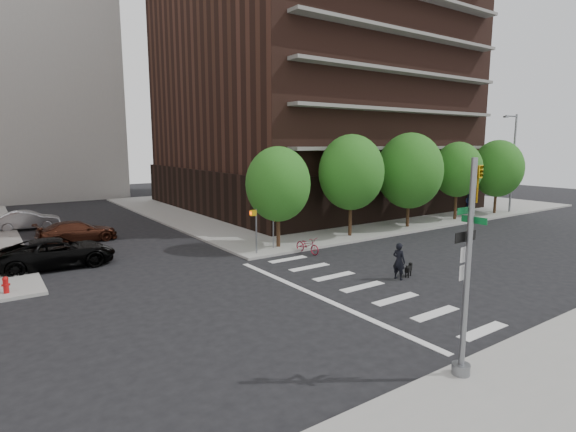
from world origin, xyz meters
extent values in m
plane|color=black|center=(0.00, 0.00, 0.00)|extent=(120.00, 120.00, 0.00)
cube|color=gray|center=(20.50, 23.50, 0.07)|extent=(39.00, 33.00, 0.15)
cube|color=silver|center=(3.00, -6.00, 0.01)|extent=(2.40, 0.50, 0.01)
cube|color=silver|center=(3.00, -4.00, 0.01)|extent=(2.40, 0.50, 0.01)
cube|color=silver|center=(3.00, -2.00, 0.01)|extent=(2.40, 0.50, 0.01)
cube|color=silver|center=(3.00, 0.00, 0.01)|extent=(2.40, 0.50, 0.01)
cube|color=silver|center=(3.00, 2.00, 0.01)|extent=(2.40, 0.50, 0.01)
cube|color=silver|center=(3.00, 4.00, 0.01)|extent=(2.40, 0.50, 0.01)
cube|color=silver|center=(3.00, 6.00, 0.01)|extent=(2.40, 0.50, 0.01)
cube|color=silver|center=(0.50, 0.00, 0.01)|extent=(0.30, 13.00, 0.01)
cube|color=black|center=(18.00, 24.00, 2.15)|extent=(25.50, 25.50, 4.00)
cube|color=maroon|center=(31.20, 14.50, 2.95)|extent=(1.40, 5.00, 0.20)
cylinder|color=#301E11|center=(4.00, 8.50, 1.30)|extent=(0.24, 0.24, 2.30)
sphere|color=#235B19|center=(4.00, 8.50, 4.05)|extent=(4.00, 4.00, 4.00)
cylinder|color=#301E11|center=(10.00, 8.50, 1.45)|extent=(0.24, 0.24, 2.60)
sphere|color=#235B19|center=(10.00, 8.50, 4.55)|extent=(4.50, 4.50, 4.50)
cylinder|color=#301E11|center=(16.00, 8.50, 1.30)|extent=(0.24, 0.24, 2.30)
sphere|color=#235B19|center=(16.00, 8.50, 4.45)|extent=(5.00, 5.00, 5.00)
cylinder|color=#301E11|center=(22.00, 8.50, 1.45)|extent=(0.24, 0.24, 2.60)
sphere|color=#235B19|center=(22.00, 8.50, 4.35)|extent=(4.00, 4.00, 4.00)
cylinder|color=#301E11|center=(28.00, 8.50, 1.30)|extent=(0.24, 0.24, 2.30)
sphere|color=#235B19|center=(28.00, 8.50, 4.25)|extent=(4.50, 4.50, 4.50)
cylinder|color=slate|center=(-0.50, -7.50, 3.15)|extent=(0.16, 0.16, 6.00)
cylinder|color=slate|center=(-0.50, -7.50, 0.30)|extent=(0.50, 0.50, 0.30)
imported|color=gold|center=(-0.25, -7.50, 5.45)|extent=(0.16, 0.20, 1.00)
cube|color=#0A5926|center=(-0.50, -7.35, 4.75)|extent=(0.75, 0.02, 0.18)
cube|color=#0A5926|center=(-0.35, -7.50, 4.50)|extent=(0.02, 0.75, 0.18)
cube|color=black|center=(-0.50, -7.38, 4.05)|extent=(0.90, 0.02, 0.28)
cube|color=silver|center=(-0.50, -7.38, 3.55)|extent=(0.32, 0.02, 0.42)
cube|color=silver|center=(-0.50, -7.38, 3.05)|extent=(0.32, 0.02, 0.42)
cylinder|color=slate|center=(2.00, 7.80, 1.45)|extent=(0.10, 0.10, 2.60)
cube|color=gold|center=(1.80, 7.80, 2.55)|extent=(0.32, 0.25, 0.32)
cylinder|color=slate|center=(3.50, 8.30, 1.25)|extent=(0.08, 0.08, 2.20)
cube|color=gold|center=(3.50, 8.15, 2.15)|extent=(0.64, 0.02, 0.64)
cylinder|color=#A50C0C|center=(-10.50, 7.80, 0.45)|extent=(0.22, 0.22, 0.60)
sphere|color=#A50C0C|center=(-10.50, 7.80, 0.76)|extent=(0.24, 0.24, 0.24)
cylinder|color=slate|center=(30.00, 8.20, 4.65)|extent=(0.18, 0.18, 9.00)
cylinder|color=slate|center=(29.10, 8.20, 8.95)|extent=(1.80, 0.14, 0.14)
cube|color=slate|center=(28.20, 8.20, 8.85)|extent=(0.50, 0.22, 0.15)
imported|color=black|center=(-7.94, 11.66, 0.79)|extent=(2.82, 5.77, 1.58)
imported|color=#3A1A10|center=(-5.96, 17.62, 0.72)|extent=(2.42, 5.14, 1.45)
imported|color=#9D9FA4|center=(-8.20, 24.71, 0.73)|extent=(1.98, 4.54, 1.45)
imported|color=maroon|center=(4.76, 6.50, 0.50)|extent=(0.87, 1.96, 1.00)
imported|color=black|center=(5.26, -0.13, 0.90)|extent=(0.72, 0.53, 1.80)
cube|color=black|center=(6.00, -0.11, 0.38)|extent=(0.63, 0.43, 0.24)
cube|color=black|center=(6.30, 0.02, 0.53)|extent=(0.22, 0.20, 0.18)
cylinder|color=black|center=(6.18, -0.06, 0.13)|extent=(0.06, 0.06, 0.26)
cylinder|color=black|center=(5.82, -0.17, 0.13)|extent=(0.06, 0.06, 0.26)
imported|color=navy|center=(27.77, 11.00, 0.94)|extent=(0.88, 0.75, 1.59)
camera|label=1|loc=(-11.10, -14.32, 6.51)|focal=28.00mm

